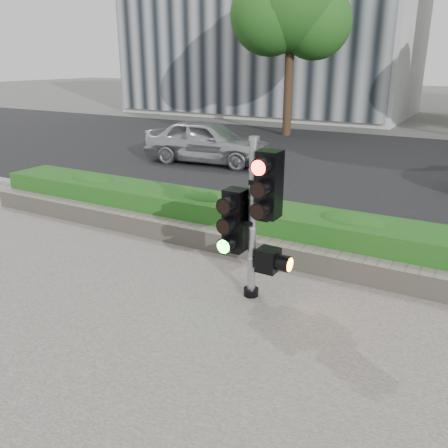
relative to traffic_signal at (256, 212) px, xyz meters
name	(u,v)px	position (x,y,z in m)	size (l,w,h in m)	color
ground	(183,308)	(-0.68, -0.73, -1.23)	(120.00, 120.00, 0.00)	#51514C
sidewalk	(24,429)	(-0.68, -3.23, -1.21)	(16.00, 11.00, 0.03)	#9E9389
road	(367,166)	(-0.68, 9.27, -1.22)	(60.00, 13.00, 0.02)	black
curb	(278,232)	(-0.68, 2.42, -1.17)	(60.00, 0.25, 0.12)	gray
stone_wall	(248,247)	(-0.68, 1.17, -1.03)	(12.00, 0.32, 0.34)	gray
hedge	(265,225)	(-0.68, 1.82, -0.86)	(12.00, 1.00, 0.68)	green
tree_left	(292,7)	(-5.19, 13.83, 3.81)	(4.61, 4.03, 7.34)	black
traffic_signal	(256,212)	(0.00, 0.00, 0.00)	(0.75, 0.55, 2.17)	black
car_silver	(207,141)	(-5.14, 7.23, -0.54)	(1.58, 3.93, 1.34)	#ADAFB4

